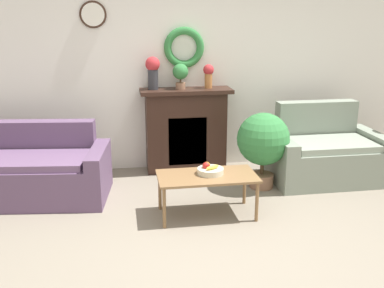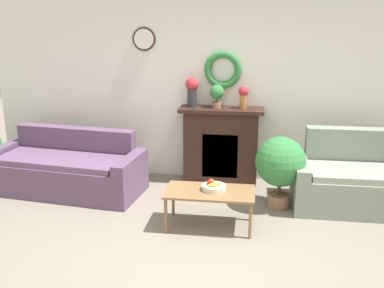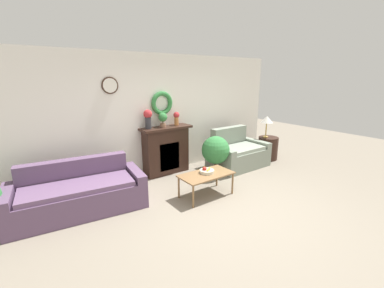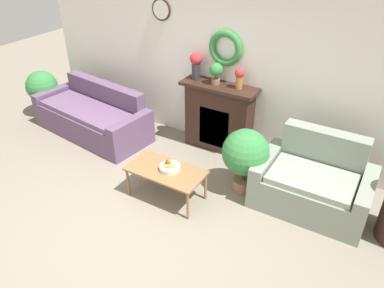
# 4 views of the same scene
# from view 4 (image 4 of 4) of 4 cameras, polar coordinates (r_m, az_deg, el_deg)

# --- Properties ---
(ground_plane) EXTENTS (16.00, 16.00, 0.00)m
(ground_plane) POSITION_cam_4_polar(r_m,az_deg,el_deg) (4.72, -9.57, -12.99)
(ground_plane) COLOR gray
(wall_back) EXTENTS (6.80, 0.16, 2.70)m
(wall_back) POSITION_cam_4_polar(r_m,az_deg,el_deg) (5.79, 5.03, 12.06)
(wall_back) COLOR white
(wall_back) RESTS_ON ground_plane
(fireplace) EXTENTS (1.19, 0.41, 1.11)m
(fireplace) POSITION_cam_4_polar(r_m,az_deg,el_deg) (5.92, 4.09, 4.14)
(fireplace) COLOR #331E16
(fireplace) RESTS_ON ground_plane
(couch_left) EXTENTS (2.21, 1.14, 0.83)m
(couch_left) POSITION_cam_4_polar(r_m,az_deg,el_deg) (6.69, -14.80, 4.06)
(couch_left) COLOR #604766
(couch_left) RESTS_ON ground_plane
(loveseat_right) EXTENTS (1.42, 0.93, 0.95)m
(loveseat_right) POSITION_cam_4_polar(r_m,az_deg,el_deg) (5.09, 17.95, -5.73)
(loveseat_right) COLOR gray
(loveseat_right) RESTS_ON ground_plane
(coffee_table) EXTENTS (1.02, 0.54, 0.45)m
(coffee_table) POSITION_cam_4_polar(r_m,az_deg,el_deg) (4.91, -3.99, -4.36)
(coffee_table) COLOR olive
(coffee_table) RESTS_ON ground_plane
(fruit_bowl) EXTENTS (0.28, 0.28, 0.12)m
(fruit_bowl) POSITION_cam_4_polar(r_m,az_deg,el_deg) (4.87, -3.43, -3.46)
(fruit_bowl) COLOR beige
(fruit_bowl) RESTS_ON coffee_table
(vase_on_mantel_left) EXTENTS (0.19, 0.19, 0.42)m
(vase_on_mantel_left) POSITION_cam_4_polar(r_m,az_deg,el_deg) (5.79, 0.62, 12.13)
(vase_on_mantel_left) COLOR #2D2D33
(vase_on_mantel_left) RESTS_ON fireplace
(vase_on_mantel_right) EXTENTS (0.14, 0.14, 0.31)m
(vase_on_mantel_right) POSITION_cam_4_polar(r_m,az_deg,el_deg) (5.51, 7.24, 10.13)
(vase_on_mantel_right) COLOR #AD6B38
(vase_on_mantel_right) RESTS_ON fireplace
(potted_plant_on_mantel) EXTENTS (0.20, 0.20, 0.33)m
(potted_plant_on_mantel) POSITION_cam_4_polar(r_m,az_deg,el_deg) (5.64, 3.68, 11.01)
(potted_plant_on_mantel) COLOR #8E664C
(potted_plant_on_mantel) RESTS_ON fireplace
(potted_plant_floor_by_couch) EXTENTS (0.57, 0.57, 0.86)m
(potted_plant_floor_by_couch) POSITION_cam_4_polar(r_m,az_deg,el_deg) (7.54, -21.86, 7.95)
(potted_plant_floor_by_couch) COLOR #8E664C
(potted_plant_floor_by_couch) RESTS_ON ground_plane
(potted_plant_floor_by_loveseat) EXTENTS (0.63, 0.63, 0.92)m
(potted_plant_floor_by_loveseat) POSITION_cam_4_polar(r_m,az_deg,el_deg) (4.99, 8.13, -1.54)
(potted_plant_floor_by_loveseat) COLOR #8E664C
(potted_plant_floor_by_loveseat) RESTS_ON ground_plane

